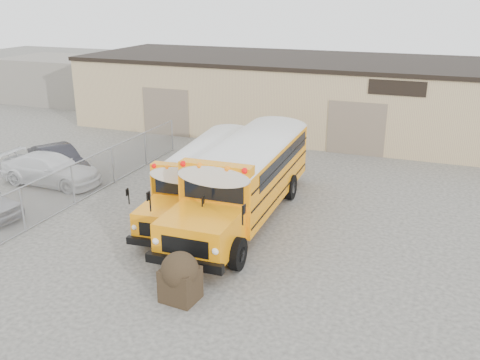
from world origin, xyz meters
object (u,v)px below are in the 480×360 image
(school_bus_left, at_px, (242,138))
(car_dark, at_px, (59,161))
(school_bus_right, at_px, (289,133))
(car_white, at_px, (51,169))
(tarp_bundle, at_px, (180,276))

(school_bus_left, distance_m, car_dark, 9.30)
(school_bus_right, height_order, car_white, school_bus_right)
(car_dark, bearing_deg, tarp_bundle, -97.51)
(tarp_bundle, distance_m, car_white, 12.58)
(school_bus_left, relative_size, car_white, 1.91)
(car_white, bearing_deg, tarp_bundle, -124.12)
(school_bus_right, distance_m, car_dark, 11.71)
(tarp_bundle, distance_m, car_dark, 13.68)
(school_bus_left, distance_m, car_white, 9.52)
(car_white, bearing_deg, school_bus_left, -53.38)
(tarp_bundle, relative_size, car_white, 0.31)
(school_bus_right, bearing_deg, school_bus_left, -160.94)
(school_bus_left, bearing_deg, car_dark, -150.62)
(tarp_bundle, height_order, car_dark, tarp_bundle)
(tarp_bundle, bearing_deg, car_dark, 143.48)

